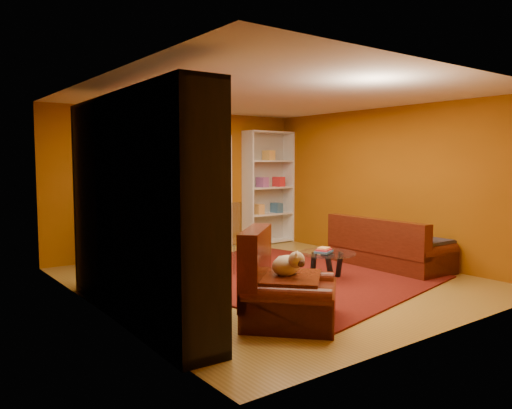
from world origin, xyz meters
TOP-DOWN VIEW (x-y plane):
  - floor at (0.00, 0.00)m, footprint 5.00×5.50m
  - ceiling at (0.00, 0.00)m, footprint 5.00×5.50m
  - wall_back at (0.00, 2.77)m, footprint 5.00×0.05m
  - wall_left at (-2.52, 0.00)m, footprint 0.05×5.50m
  - wall_right at (2.52, 0.00)m, footprint 0.05×5.50m
  - doorway at (0.60, 2.73)m, footprint 1.06×0.60m
  - rug at (0.25, 0.03)m, footprint 3.96×4.38m
  - media_unit at (-2.27, -0.50)m, footprint 0.59×3.13m
  - christmas_tree at (-1.15, 2.15)m, footprint 1.62×1.62m
  - gift_box_teal at (-1.69, 1.51)m, footprint 0.35×0.35m
  - gift_box_green at (-0.63, 1.38)m, footprint 0.26×0.26m
  - gift_box_red at (-1.29, 2.39)m, footprint 0.26×0.26m
  - white_bookshelf at (1.95, 2.57)m, footprint 1.10×0.41m
  - armchair at (-1.06, -1.61)m, footprint 1.44×1.44m
  - dog at (-1.06, -1.54)m, footprint 0.50×0.49m
  - sofa at (2.02, -0.47)m, footprint 0.90×1.93m
  - coffee_table at (0.58, -0.52)m, footprint 1.04×1.04m
  - acrylic_chair at (-0.13, 0.71)m, footprint 0.50×0.54m

SIDE VIEW (x-z plane):
  - floor at x=0.00m, z-range -0.05..0.00m
  - rug at x=0.25m, z-range 0.00..0.02m
  - gift_box_red at x=-1.29m, z-range 0.00..0.23m
  - gift_box_green at x=-0.63m, z-range 0.00..0.24m
  - gift_box_teal at x=-1.69m, z-range 0.00..0.31m
  - coffee_table at x=0.58m, z-range -0.04..0.45m
  - armchair at x=-1.06m, z-range 0.00..0.80m
  - sofa at x=2.02m, z-range 0.00..0.82m
  - acrylic_chair at x=-0.13m, z-range 0.00..0.95m
  - dog at x=-1.06m, z-range 0.46..0.72m
  - doorway at x=0.60m, z-range -0.03..2.13m
  - christmas_tree at x=-1.15m, z-range -0.03..2.16m
  - white_bookshelf at x=1.95m, z-range -0.03..2.33m
  - media_unit at x=-2.27m, z-range 0.00..2.39m
  - wall_back at x=0.00m, z-range 0.00..2.60m
  - wall_left at x=-2.52m, z-range 0.00..2.60m
  - wall_right at x=2.52m, z-range 0.00..2.60m
  - ceiling at x=0.00m, z-range 2.60..2.65m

